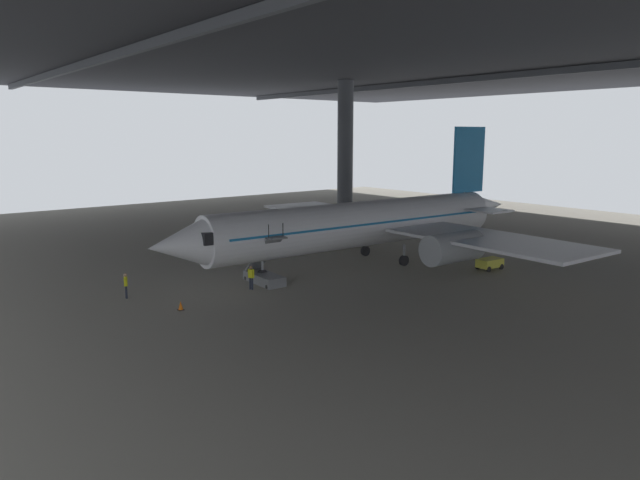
{
  "coord_description": "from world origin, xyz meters",
  "views": [
    {
      "loc": [
        35.42,
        -28.95,
        10.96
      ],
      "look_at": [
        -0.33,
        -0.56,
        2.59
      ],
      "focal_mm": 32.4,
      "sensor_mm": 36.0,
      "label": 1
    }
  ],
  "objects_px": {
    "airplane_main": "(366,224)",
    "baggage_tug": "(490,263)",
    "boarding_stairs": "(265,274)",
    "traffic_cone_orange": "(181,306)",
    "crew_worker_by_stairs": "(251,276)",
    "crew_worker_near_nose": "(126,284)"
  },
  "relations": [
    {
      "from": "crew_worker_by_stairs",
      "to": "baggage_tug",
      "type": "height_order",
      "value": "crew_worker_by_stairs"
    },
    {
      "from": "airplane_main",
      "to": "crew_worker_near_nose",
      "type": "height_order",
      "value": "airplane_main"
    },
    {
      "from": "crew_worker_near_nose",
      "to": "crew_worker_by_stairs",
      "type": "distance_m",
      "value": 8.52
    },
    {
      "from": "boarding_stairs",
      "to": "crew_worker_near_nose",
      "type": "xyz_separation_m",
      "value": [
        -2.44,
        -9.57,
        0.26
      ]
    },
    {
      "from": "boarding_stairs",
      "to": "traffic_cone_orange",
      "type": "xyz_separation_m",
      "value": [
        2.36,
        -7.86,
        -0.44
      ]
    },
    {
      "from": "boarding_stairs",
      "to": "crew_worker_near_nose",
      "type": "bearing_deg",
      "value": -104.29
    },
    {
      "from": "boarding_stairs",
      "to": "airplane_main",
      "type": "bearing_deg",
      "value": 90.9
    },
    {
      "from": "airplane_main",
      "to": "traffic_cone_orange",
      "type": "bearing_deg",
      "value": -82.12
    },
    {
      "from": "crew_worker_near_nose",
      "to": "crew_worker_by_stairs",
      "type": "bearing_deg",
      "value": 66.67
    },
    {
      "from": "airplane_main",
      "to": "traffic_cone_orange",
      "type": "distance_m",
      "value": 18.7
    },
    {
      "from": "traffic_cone_orange",
      "to": "baggage_tug",
      "type": "bearing_deg",
      "value": 77.78
    },
    {
      "from": "traffic_cone_orange",
      "to": "baggage_tug",
      "type": "distance_m",
      "value": 25.46
    },
    {
      "from": "crew_worker_by_stairs",
      "to": "airplane_main",
      "type": "bearing_deg",
      "value": 95.17
    },
    {
      "from": "baggage_tug",
      "to": "traffic_cone_orange",
      "type": "bearing_deg",
      "value": -102.22
    },
    {
      "from": "baggage_tug",
      "to": "boarding_stairs",
      "type": "bearing_deg",
      "value": -114.48
    },
    {
      "from": "crew_worker_by_stairs",
      "to": "crew_worker_near_nose",
      "type": "bearing_deg",
      "value": -113.33
    },
    {
      "from": "boarding_stairs",
      "to": "baggage_tug",
      "type": "xyz_separation_m",
      "value": [
        7.75,
        17.02,
        -0.21
      ]
    },
    {
      "from": "boarding_stairs",
      "to": "baggage_tug",
      "type": "height_order",
      "value": "boarding_stairs"
    },
    {
      "from": "traffic_cone_orange",
      "to": "baggage_tug",
      "type": "relative_size",
      "value": 0.26
    },
    {
      "from": "airplane_main",
      "to": "crew_worker_by_stairs",
      "type": "distance_m",
      "value": 12.44
    },
    {
      "from": "airplane_main",
      "to": "baggage_tug",
      "type": "xyz_separation_m",
      "value": [
        7.91,
        6.63,
        -2.97
      ]
    },
    {
      "from": "boarding_stairs",
      "to": "traffic_cone_orange",
      "type": "relative_size",
      "value": 7.84
    }
  ]
}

